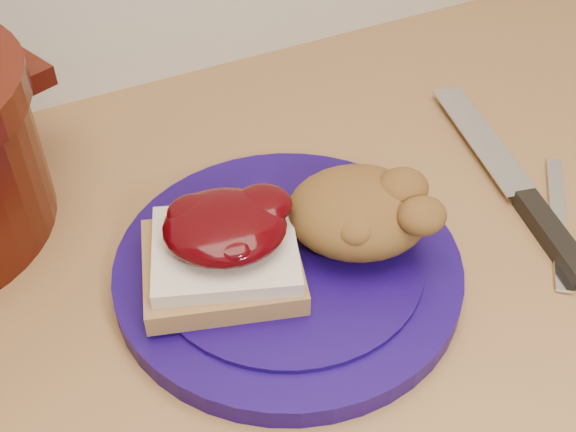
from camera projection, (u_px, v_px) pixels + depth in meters
name	position (u px, v px, depth m)	size (l,w,h in m)	color
plate	(288.00, 268.00, 0.62)	(0.29, 0.29, 0.02)	#14054C
sandwich	(224.00, 248.00, 0.57)	(0.15, 0.14, 0.06)	olive
stuffing_mound	(358.00, 212.00, 0.60)	(0.12, 0.10, 0.06)	brown
chef_knife	(532.00, 207.00, 0.67)	(0.09, 0.30, 0.02)	black
butter_knife	(558.00, 219.00, 0.67)	(0.18, 0.01, 0.00)	silver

